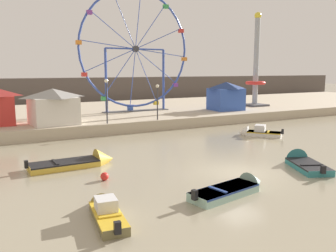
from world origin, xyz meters
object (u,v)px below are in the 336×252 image
object	(u,v)px
motorboat_mustard_yellow	(82,162)
carnival_booth_blue_tent	(226,95)
drop_tower_steel_tower	(256,72)
promenade_lamp_near	(107,95)
carnival_booth_white_ticket	(53,106)
motorboat_teal_painted	(302,162)
mooring_buoy_orange	(105,176)
motorboat_white_red_stripe	(256,132)
promenade_lamp_far	(157,96)
ferris_wheel_blue_frame	(135,51)
motorboat_seafoam	(236,188)
motorboat_olive_wood	(105,210)

from	to	relation	value
motorboat_mustard_yellow	carnival_booth_blue_tent	xyz separation A→B (m)	(21.02, 13.14, 2.56)
drop_tower_steel_tower	promenade_lamp_near	world-z (taller)	drop_tower_steel_tower
carnival_booth_blue_tent	carnival_booth_white_ticket	size ratio (longest dim) A/B	0.92
carnival_booth_blue_tent	promenade_lamp_near	size ratio (longest dim) A/B	1.03
motorboat_teal_painted	mooring_buoy_orange	distance (m)	11.99
motorboat_white_red_stripe	promenade_lamp_far	distance (m)	9.85
motorboat_white_red_stripe	ferris_wheel_blue_frame	world-z (taller)	ferris_wheel_blue_frame
ferris_wheel_blue_frame	mooring_buoy_orange	world-z (taller)	ferris_wheel_blue_frame
motorboat_teal_painted	promenade_lamp_far	distance (m)	16.24
motorboat_mustard_yellow	motorboat_teal_painted	distance (m)	13.50
motorboat_teal_painted	drop_tower_steel_tower	size ratio (longest dim) A/B	0.35
motorboat_white_red_stripe	promenade_lamp_far	world-z (taller)	promenade_lamp_far
mooring_buoy_orange	promenade_lamp_near	bearing A→B (deg)	70.50
motorboat_seafoam	carnival_booth_white_ticket	size ratio (longest dim) A/B	1.07
drop_tower_steel_tower	carnival_booth_white_ticket	xyz separation A→B (m)	(-27.08, -3.99, -2.82)
motorboat_olive_wood	carnival_booth_white_ticket	world-z (taller)	carnival_booth_white_ticket
carnival_booth_blue_tent	promenade_lamp_far	size ratio (longest dim) A/B	1.20
carnival_booth_white_ticket	promenade_lamp_near	bearing A→B (deg)	-29.01
promenade_lamp_near	mooring_buoy_orange	bearing A→B (deg)	-109.50
motorboat_seafoam	carnival_booth_blue_tent	xyz separation A→B (m)	(15.80, 21.48, 2.56)
motorboat_olive_wood	promenade_lamp_far	xyz separation A→B (m)	(11.14, 17.40, 3.05)
carnival_booth_white_ticket	mooring_buoy_orange	distance (m)	15.06
motorboat_seafoam	motorboat_teal_painted	distance (m)	6.92
promenade_lamp_far	carnival_booth_white_ticket	bearing A→B (deg)	168.26
promenade_lamp_far	mooring_buoy_orange	bearing A→B (deg)	-126.81
motorboat_seafoam	promenade_lamp_far	world-z (taller)	promenade_lamp_far
motorboat_white_red_stripe	motorboat_teal_painted	size ratio (longest dim) A/B	0.87
motorboat_white_red_stripe	carnival_booth_blue_tent	bearing A→B (deg)	-63.15
mooring_buoy_orange	promenade_lamp_far	bearing A→B (deg)	53.19
motorboat_mustard_yellow	promenade_lamp_near	distance (m)	11.14
mooring_buoy_orange	motorboat_white_red_stripe	bearing A→B (deg)	20.91
motorboat_mustard_yellow	promenade_lamp_far	distance (m)	14.00
ferris_wheel_blue_frame	promenade_lamp_far	xyz separation A→B (m)	(-1.16, -7.85, -4.69)
motorboat_teal_painted	drop_tower_steel_tower	bearing A→B (deg)	-12.02
drop_tower_steel_tower	motorboat_teal_painted	bearing A→B (deg)	-125.85
motorboat_white_red_stripe	motorboat_olive_wood	bearing A→B (deg)	81.60
ferris_wheel_blue_frame	carnival_booth_blue_tent	xyz separation A→B (m)	(9.96, -4.11, -5.22)
motorboat_olive_wood	motorboat_white_red_stripe	world-z (taller)	motorboat_white_red_stripe
motorboat_mustard_yellow	promenade_lamp_near	bearing A→B (deg)	61.41
drop_tower_steel_tower	carnival_booth_blue_tent	bearing A→B (deg)	-161.47
carnival_booth_white_ticket	promenade_lamp_near	distance (m)	4.81
ferris_wheel_blue_frame	carnival_booth_blue_tent	size ratio (longest dim) A/B	3.37
motorboat_seafoam	promenade_lamp_far	xyz separation A→B (m)	(4.68, 17.74, 3.08)
motorboat_seafoam	motorboat_teal_painted	bearing A→B (deg)	5.22
promenade_lamp_far	mooring_buoy_orange	xyz separation A→B (m)	(-9.66, -12.91, -3.09)
motorboat_olive_wood	motorboat_teal_painted	distance (m)	13.20
carnival_booth_white_ticket	motorboat_mustard_yellow	bearing A→B (deg)	-97.80
carnival_booth_white_ticket	mooring_buoy_orange	size ratio (longest dim) A/B	10.23
motorboat_mustard_yellow	ferris_wheel_blue_frame	bearing A→B (deg)	55.83
motorboat_olive_wood	drop_tower_steel_tower	bearing A→B (deg)	-43.63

